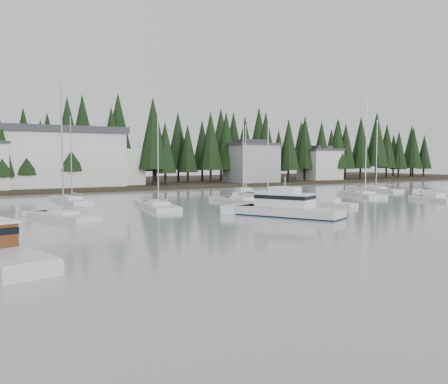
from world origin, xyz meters
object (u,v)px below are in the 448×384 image
object	(u,v)px
cabin_cruiser_center	(288,210)
sailboat_6	(376,190)
sailboat_4	(243,202)
sailboat_7	(72,202)
sailboat_8	(268,197)
sailboat_11	(64,218)
runabout_2	(435,200)
house_east_b	(320,164)
runabout_1	(331,205)
house_east_a	(251,162)
sailboat_1	(246,192)
harbor_inn	(65,158)
sailboat_5	(158,208)
sailboat_2	(365,196)

from	to	relation	value
cabin_cruiser_center	sailboat_6	distance (m)	43.63
sailboat_4	sailboat_7	bearing A→B (deg)	59.11
sailboat_8	sailboat_11	bearing A→B (deg)	97.95
sailboat_11	runabout_2	distance (m)	47.58
sailboat_8	runabout_2	world-z (taller)	sailboat_8
house_east_b	runabout_2	distance (m)	56.26
cabin_cruiser_center	runabout_1	bearing A→B (deg)	-88.08
runabout_1	sailboat_8	bearing A→B (deg)	-26.35
house_east_a	sailboat_11	bearing A→B (deg)	-140.52
sailboat_6	sailboat_1	bearing A→B (deg)	74.97
house_east_a	harbor_inn	bearing A→B (deg)	173.64
sailboat_6	house_east_a	bearing A→B (deg)	16.72
sailboat_8	runabout_2	size ratio (longest dim) A/B	1.72
sailboat_4	sailboat_6	bearing A→B (deg)	-73.64
sailboat_4	sailboat_5	world-z (taller)	sailboat_4
house_east_a	sailboat_11	size ratio (longest dim) A/B	0.82
house_east_a	sailboat_6	distance (m)	30.60
harbor_inn	sailboat_6	xyz separation A→B (m)	(44.59, -34.03, -5.71)
sailboat_7	sailboat_8	bearing A→B (deg)	-104.41
runabout_1	runabout_2	bearing A→B (deg)	-112.35
runabout_1	sailboat_6	bearing A→B (deg)	-75.76
sailboat_7	sailboat_11	bearing A→B (deg)	161.30
sailboat_8	cabin_cruiser_center	bearing A→B (deg)	136.48
sailboat_1	sailboat_2	world-z (taller)	sailboat_2
house_east_b	cabin_cruiser_center	world-z (taller)	house_east_b
house_east_a	sailboat_8	bearing A→B (deg)	-121.38
runabout_2	sailboat_5	bearing A→B (deg)	84.31
sailboat_5	runabout_1	world-z (taller)	sailboat_5
sailboat_7	house_east_b	bearing A→B (deg)	-69.63
sailboat_7	runabout_2	size ratio (longest dim) A/B	1.74
cabin_cruiser_center	sailboat_8	distance (m)	24.51
sailboat_7	sailboat_8	size ratio (longest dim) A/B	1.02
sailboat_7	sailboat_1	bearing A→B (deg)	-84.57
cabin_cruiser_center	sailboat_4	xyz separation A→B (m)	(4.61, 14.47, -0.59)
harbor_inn	cabin_cruiser_center	bearing A→B (deg)	-82.99
sailboat_11	sailboat_7	bearing A→B (deg)	-34.42
house_east_b	harbor_inn	bearing A→B (deg)	177.80
sailboat_2	sailboat_4	size ratio (longest dim) A/B	1.03
house_east_a	runabout_2	distance (m)	48.21
sailboat_7	sailboat_11	size ratio (longest dim) A/B	0.89
sailboat_6	sailboat_7	xyz separation A→B (m)	(-51.19, 4.96, -0.01)
harbor_inn	sailboat_7	bearing A→B (deg)	-102.80
sailboat_6	house_east_b	bearing A→B (deg)	-21.34
sailboat_5	sailboat_8	size ratio (longest dim) A/B	0.99
sailboat_5	sailboat_6	bearing A→B (deg)	-68.77
house_east_a	cabin_cruiser_center	world-z (taller)	house_east_a
sailboat_1	sailboat_7	size ratio (longest dim) A/B	1.01
house_east_a	house_east_b	size ratio (longest dim) A/B	1.11
sailboat_2	sailboat_6	size ratio (longest dim) A/B	1.14
sailboat_2	harbor_inn	bearing A→B (deg)	61.99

